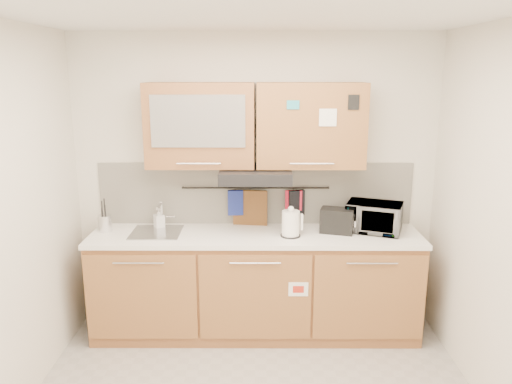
{
  "coord_description": "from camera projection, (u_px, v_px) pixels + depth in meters",
  "views": [
    {
      "loc": [
        0.02,
        -2.86,
        2.28
      ],
      "look_at": [
        0.01,
        1.05,
        1.32
      ],
      "focal_mm": 35.0,
      "sensor_mm": 36.0,
      "label": 1
    }
  ],
  "objects": [
    {
      "name": "cutting_board",
      "position": [
        250.0,
        211.0,
        4.47
      ],
      "size": [
        0.31,
        0.06,
        0.38
      ],
      "primitive_type": "cube",
      "rotation": [
        0.0,
        0.0,
        -0.13
      ],
      "color": "brown",
      "rests_on": "utensil_rail"
    },
    {
      "name": "microwave",
      "position": [
        374.0,
        217.0,
        4.29
      ],
      "size": [
        0.54,
        0.45,
        0.25
      ],
      "primitive_type": "imported",
      "rotation": [
        0.0,
        0.0,
        -0.36
      ],
      "color": "#999999",
      "rests_on": "countertop"
    },
    {
      "name": "kettle",
      "position": [
        291.0,
        224.0,
        4.17
      ],
      "size": [
        0.19,
        0.18,
        0.26
      ],
      "rotation": [
        0.0,
        0.0,
        0.21
      ],
      "color": "white",
      "rests_on": "countertop"
    },
    {
      "name": "utensil_crock",
      "position": [
        105.0,
        223.0,
        4.3
      ],
      "size": [
        0.13,
        0.13,
        0.29
      ],
      "rotation": [
        0.0,
        0.0,
        -0.09
      ],
      "color": "silver",
      "rests_on": "countertop"
    },
    {
      "name": "sink",
      "position": [
        157.0,
        232.0,
        4.28
      ],
      "size": [
        0.42,
        0.4,
        0.26
      ],
      "color": "silver",
      "rests_on": "countertop"
    },
    {
      "name": "backsplash",
      "position": [
        256.0,
        193.0,
        4.48
      ],
      "size": [
        2.8,
        0.02,
        0.56
      ],
      "primitive_type": "cube",
      "color": "silver",
      "rests_on": "countertop"
    },
    {
      "name": "upper_cabinets",
      "position": [
        255.0,
        125.0,
        4.17
      ],
      "size": [
        1.82,
        0.37,
        0.7
      ],
      "color": "#A7673B",
      "rests_on": "wall_back"
    },
    {
      "name": "ceiling",
      "position": [
        254.0,
        9.0,
        2.7
      ],
      "size": [
        3.2,
        3.2,
        0.0
      ],
      "primitive_type": "plane",
      "rotation": [
        3.14,
        0.0,
        0.0
      ],
      "color": "white",
      "rests_on": "wall_back"
    },
    {
      "name": "soap_bottle",
      "position": [
        159.0,
        218.0,
        4.39
      ],
      "size": [
        0.11,
        0.11,
        0.18
      ],
      "primitive_type": "imported",
      "rotation": [
        0.0,
        0.0,
        0.54
      ],
      "color": "#999999",
      "rests_on": "countertop"
    },
    {
      "name": "oven_mitt",
      "position": [
        235.0,
        203.0,
        4.45
      ],
      "size": [
        0.14,
        0.05,
        0.23
      ],
      "primitive_type": "cube",
      "rotation": [
        0.0,
        0.0,
        0.08
      ],
      "color": "navy",
      "rests_on": "utensil_rail"
    },
    {
      "name": "range_hood",
      "position": [
        255.0,
        175.0,
        4.2
      ],
      "size": [
        0.6,
        0.46,
        0.1
      ],
      "primitive_type": "cube",
      "color": "black",
      "rests_on": "upper_cabinets"
    },
    {
      "name": "base_cabinet",
      "position": [
        255.0,
        289.0,
        4.38
      ],
      "size": [
        2.8,
        0.64,
        0.88
      ],
      "color": "#A7673B",
      "rests_on": "floor"
    },
    {
      "name": "toaster",
      "position": [
        337.0,
        220.0,
        4.27
      ],
      "size": [
        0.31,
        0.23,
        0.21
      ],
      "rotation": [
        0.0,
        0.0,
        -0.28
      ],
      "color": "black",
      "rests_on": "countertop"
    },
    {
      "name": "wall_back",
      "position": [
        256.0,
        182.0,
        4.47
      ],
      "size": [
        3.2,
        0.0,
        3.2
      ],
      "primitive_type": "plane",
      "rotation": [
        1.57,
        0.0,
        0.0
      ],
      "color": "silver",
      "rests_on": "ground"
    },
    {
      "name": "countertop",
      "position": [
        255.0,
        236.0,
        4.26
      ],
      "size": [
        2.82,
        0.62,
        0.04
      ],
      "primitive_type": "cube",
      "color": "white",
      "rests_on": "base_cabinet"
    },
    {
      "name": "dark_pouch",
      "position": [
        296.0,
        203.0,
        4.45
      ],
      "size": [
        0.15,
        0.09,
        0.23
      ],
      "primitive_type": "cube",
      "rotation": [
        0.0,
        0.0,
        0.37
      ],
      "color": "black",
      "rests_on": "utensil_rail"
    },
    {
      "name": "pot_holder",
      "position": [
        294.0,
        200.0,
        4.44
      ],
      "size": [
        0.15,
        0.02,
        0.18
      ],
      "primitive_type": "cube",
      "rotation": [
        0.0,
        0.0,
        0.0
      ],
      "color": "red",
      "rests_on": "utensil_rail"
    },
    {
      "name": "utensil_rail",
      "position": [
        255.0,
        188.0,
        4.43
      ],
      "size": [
        1.3,
        0.02,
        0.02
      ],
      "primitive_type": "cylinder",
      "rotation": [
        0.0,
        1.57,
        0.0
      ],
      "color": "black",
      "rests_on": "backsplash"
    }
  ]
}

